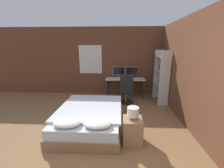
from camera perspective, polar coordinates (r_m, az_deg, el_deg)
wall_back at (r=6.14m, az=-0.10°, el=8.52°), size 12.00×0.08×2.70m
wall_side_right at (r=3.90m, az=28.65°, el=3.54°), size 0.06×12.00×2.70m
bed at (r=3.85m, az=-8.29°, el=-12.34°), size 1.53×2.07×0.56m
nightstand at (r=3.25m, az=7.77°, el=-17.16°), size 0.39×0.42×0.53m
bedside_lamp at (r=3.06m, az=8.03°, el=-10.47°), size 0.23×0.23×0.25m
desk at (r=5.88m, az=5.07°, el=1.26°), size 1.51×0.61×0.74m
monitor_left at (r=6.01m, az=2.58°, el=4.87°), size 0.50×0.16×0.43m
monitor_right at (r=6.03m, az=7.58°, el=4.79°), size 0.50×0.16×0.43m
keyboard at (r=5.67m, az=5.16°, el=1.79°), size 0.39×0.13×0.02m
computer_mouse at (r=5.68m, az=8.02°, el=1.84°), size 0.07×0.05×0.04m
office_chair at (r=5.25m, az=5.42°, el=-3.18°), size 0.52×0.52×1.00m
bookshelf at (r=5.47m, az=18.58°, el=3.49°), size 0.34×0.85×1.83m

